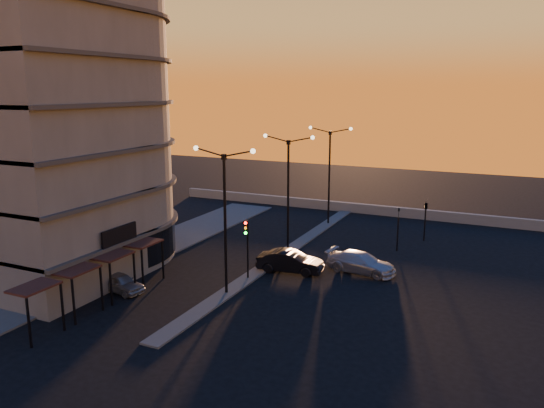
{
  "coord_description": "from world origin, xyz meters",
  "views": [
    {
      "loc": [
        16.3,
        -27.97,
        12.95
      ],
      "look_at": [
        -0.2,
        7.39,
        4.48
      ],
      "focal_mm": 35.0,
      "sensor_mm": 36.0,
      "label": 1
    }
  ],
  "objects": [
    {
      "name": "streetlamp_near",
      "position": [
        0.0,
        0.0,
        5.59
      ],
      "size": [
        4.32,
        0.32,
        9.51
      ],
      "color": "black",
      "rests_on": "ground"
    },
    {
      "name": "sidewalk_west",
      "position": [
        -10.5,
        4.0,
        0.06
      ],
      "size": [
        5.0,
        40.0,
        0.12
      ],
      "primitive_type": "cube",
      "color": "#4D4D4A",
      "rests_on": "ground"
    },
    {
      "name": "traffic_light_main",
      "position": [
        0.0,
        2.87,
        2.89
      ],
      "size": [
        0.28,
        0.44,
        4.25
      ],
      "color": "black",
      "rests_on": "ground"
    },
    {
      "name": "median",
      "position": [
        0.0,
        10.0,
        0.06
      ],
      "size": [
        1.2,
        36.0,
        0.12
      ],
      "primitive_type": "cube",
      "color": "#4D4D4A",
      "rests_on": "ground"
    },
    {
      "name": "ground",
      "position": [
        0.0,
        0.0,
        0.0
      ],
      "size": [
        120.0,
        120.0,
        0.0
      ],
      "primitive_type": "plane",
      "color": "black",
      "rests_on": "ground"
    },
    {
      "name": "signal_east_b",
      "position": [
        9.5,
        18.0,
        3.1
      ],
      "size": [
        0.42,
        1.99,
        3.6
      ],
      "color": "black",
      "rests_on": "ground"
    },
    {
      "name": "parapet",
      "position": [
        2.0,
        26.0,
        0.5
      ],
      "size": [
        44.0,
        0.5,
        1.0
      ],
      "primitive_type": "cube",
      "color": "gray",
      "rests_on": "ground"
    },
    {
      "name": "car_hatchback",
      "position": [
        -6.5,
        -2.57,
        0.62
      ],
      "size": [
        3.8,
        2.0,
        1.23
      ],
      "primitive_type": "imported",
      "rotation": [
        0.0,
        0.0,
        1.42
      ],
      "color": "#9FA3A6",
      "rests_on": "ground"
    },
    {
      "name": "building",
      "position": [
        -14.0,
        0.03,
        11.91
      ],
      "size": [
        14.35,
        17.08,
        25.0
      ],
      "color": "#6A665D",
      "rests_on": "ground"
    },
    {
      "name": "car_wagon",
      "position": [
        6.76,
        7.68,
        0.73
      ],
      "size": [
        5.28,
        2.7,
        1.47
      ],
      "primitive_type": "imported",
      "rotation": [
        0.0,
        0.0,
        1.44
      ],
      "color": "#BBBCC4",
      "rests_on": "ground"
    },
    {
      "name": "car_sedan",
      "position": [
        2.07,
        5.6,
        0.78
      ],
      "size": [
        4.91,
        2.23,
        1.56
      ],
      "primitive_type": "imported",
      "rotation": [
        0.0,
        0.0,
        1.69
      ],
      "color": "black",
      "rests_on": "ground"
    },
    {
      "name": "signal_east_a",
      "position": [
        8.0,
        14.0,
        1.93
      ],
      "size": [
        0.13,
        0.16,
        3.6
      ],
      "color": "black",
      "rests_on": "ground"
    },
    {
      "name": "streetlamp_far",
      "position": [
        0.0,
        20.0,
        5.59
      ],
      "size": [
        4.32,
        0.32,
        9.51
      ],
      "color": "black",
      "rests_on": "ground"
    },
    {
      "name": "streetlamp_mid",
      "position": [
        0.0,
        10.0,
        5.59
      ],
      "size": [
        4.32,
        0.32,
        9.51
      ],
      "color": "black",
      "rests_on": "ground"
    }
  ]
}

